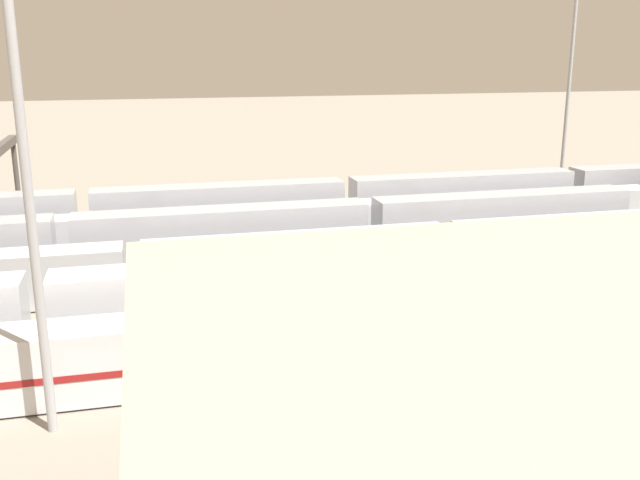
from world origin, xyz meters
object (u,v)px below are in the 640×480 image
train_on_track_5 (282,260)px  train_on_track_8 (131,355)px  train_on_track_2 (221,212)px  light_mast_3 (13,53)px  train_on_track_4 (224,239)px  train_on_track_3 (279,227)px  train_on_track_7 (253,302)px  light_mast_2 (573,43)px

train_on_track_5 → train_on_track_8: bearing=54.1°
train_on_track_2 → light_mast_3: size_ratio=4.46×
train_on_track_4 → train_on_track_8: 21.25m
train_on_track_2 → train_on_track_3: bearing=132.1°
train_on_track_8 → light_mast_3: bearing=39.7°
train_on_track_5 → train_on_track_2: train_on_track_2 is taller
train_on_track_5 → train_on_track_4: 6.23m
train_on_track_2 → train_on_track_4: size_ratio=1.68×
train_on_track_4 → light_mast_3: bearing=64.8°
train_on_track_8 → train_on_track_4: bearing=-109.7°
train_on_track_5 → train_on_track_4: train_on_track_4 is taller
train_on_track_7 → train_on_track_2: same height
train_on_track_7 → light_mast_3: bearing=36.8°
train_on_track_2 → train_on_track_5: bearing=100.5°
light_mast_2 → train_on_track_7: bearing=40.4°
train_on_track_3 → light_mast_3: (16.25, 28.04, 15.07)m
train_on_track_3 → train_on_track_7: bearing=74.7°
train_on_track_7 → light_mast_2: (-44.12, -37.52, 15.18)m
train_on_track_2 → train_on_track_7: bearing=87.8°
train_on_track_7 → light_mast_3: 19.82m
train_on_track_3 → light_mast_3: 35.74m
train_on_track_4 → train_on_track_3: size_ratio=0.62×
train_on_track_5 → train_on_track_7: bearing=69.5°
train_on_track_2 → train_on_track_3: size_ratio=1.04×
train_on_track_5 → light_mast_3: 27.62m
train_on_track_5 → train_on_track_3: size_ratio=1.00×
train_on_track_7 → light_mast_3: (10.77, 8.04, 14.57)m
train_on_track_7 → light_mast_2: 59.87m
train_on_track_4 → light_mast_3: (10.83, 23.04, 14.53)m
train_on_track_7 → train_on_track_3: 20.74m
train_on_track_4 → light_mast_3: light_mast_3 is taller
train_on_track_4 → light_mast_2: bearing=-152.9°
train_on_track_5 → light_mast_2: 51.32m
train_on_track_8 → train_on_track_7: bearing=-144.9°
train_on_track_5 → light_mast_2: size_ratio=4.10×
train_on_track_7 → light_mast_2: bearing=-139.6°
train_on_track_2 → train_on_track_8: bearing=75.0°
train_on_track_4 → light_mast_3: size_ratio=2.66×
train_on_track_7 → light_mast_3: light_mast_3 is taller
train_on_track_3 → light_mast_2: size_ratio=4.10×
train_on_track_8 → light_mast_2: light_mast_2 is taller
train_on_track_8 → train_on_track_3: 27.99m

